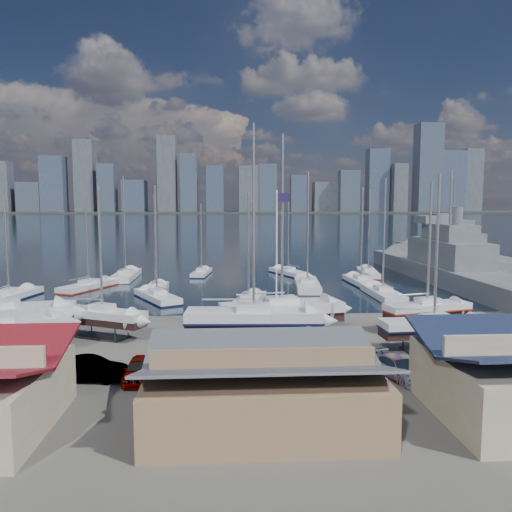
{
  "coord_description": "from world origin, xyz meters",
  "views": [
    {
      "loc": [
        -1.89,
        -51.23,
        11.59
      ],
      "look_at": [
        1.65,
        8.0,
        5.35
      ],
      "focal_mm": 35.0,
      "sensor_mm": 36.0,
      "label": 1
    }
  ],
  "objects": [
    {
      "name": "sailboat_moored_3",
      "position": [
        -10.24,
        8.38,
        0.31
      ],
      "size": [
        6.91,
        9.75,
        14.38
      ],
      "rotation": [
        0.0,
        0.0,
        2.06
      ],
      "color": "black",
      "rests_on": "water"
    },
    {
      "name": "naval_ship_east",
      "position": [
        31.01,
        20.53,
        1.66
      ],
      "size": [
        8.32,
        47.32,
        18.25
      ],
      "rotation": [
        0.0,
        0.0,
        1.59
      ],
      "color": "slate",
      "rests_on": "water"
    },
    {
      "name": "car_c",
      "position": [
        5.63,
        -19.48,
        0.71
      ],
      "size": [
        3.35,
        5.51,
        1.43
      ],
      "primitive_type": "imported",
      "rotation": [
        0.0,
        0.0,
        -0.2
      ],
      "color": "gray",
      "rests_on": "ground"
    },
    {
      "name": "water",
      "position": [
        0.0,
        300.0,
        -0.15
      ],
      "size": [
        1400.0,
        600.0,
        0.4
      ],
      "primitive_type": "cube",
      "color": "#1B2E3E",
      "rests_on": "ground"
    },
    {
      "name": "sailboat_moored_7",
      "position": [
        9.1,
        15.32,
        0.32
      ],
      "size": [
        4.13,
        11.22,
        16.57
      ],
      "rotation": [
        0.0,
        0.0,
        1.47
      ],
      "color": "black",
      "rests_on": "water"
    },
    {
      "name": "naval_ship_west",
      "position": [
        43.19,
        45.47,
        1.66
      ],
      "size": [
        7.82,
        44.45,
        17.99
      ],
      "rotation": [
        0.0,
        0.0,
        1.59
      ],
      "color": "slate",
      "rests_on": "water"
    },
    {
      "name": "flagpole",
      "position": [
        2.53,
        -8.71,
        7.4
      ],
      "size": [
        1.12,
        0.12,
        12.76
      ],
      "color": "white",
      "rests_on": "ground"
    },
    {
      "name": "car_b",
      "position": [
        -10.85,
        -18.88,
        0.79
      ],
      "size": [
        4.94,
        2.26,
        1.57
      ],
      "primitive_type": "imported",
      "rotation": [
        0.0,
        0.0,
        1.44
      ],
      "color": "gray",
      "rests_on": "ground"
    },
    {
      "name": "sailboat_moored_6",
      "position": [
        0.65,
        5.47,
        0.31
      ],
      "size": [
        4.79,
        9.41,
        13.54
      ],
      "rotation": [
        0.0,
        0.0,
        1.31
      ],
      "color": "black",
      "rests_on": "water"
    },
    {
      "name": "sailboat_cradle_3",
      "position": [
        0.3,
        -11.46,
        2.17
      ],
      "size": [
        11.31,
        3.76,
        17.86
      ],
      "rotation": [
        0.0,
        0.0,
        -0.06
      ],
      "color": "#2D2D33",
      "rests_on": "ground"
    },
    {
      "name": "ground",
      "position": [
        0.0,
        -10.0,
        0.0
      ],
      "size": [
        1400.0,
        1400.0,
        0.0
      ],
      "primitive_type": "plane",
      "color": "#605E59",
      "rests_on": "ground"
    },
    {
      "name": "far_shore",
      "position": [
        0.0,
        560.0,
        1.1
      ],
      "size": [
        1400.0,
        80.0,
        2.2
      ],
      "primitive_type": "cube",
      "color": "#2D332D",
      "rests_on": "ground"
    },
    {
      "name": "sailboat_moored_8",
      "position": [
        8.18,
        29.01,
        0.31
      ],
      "size": [
        5.84,
        9.31,
        13.52
      ],
      "rotation": [
        0.0,
        0.0,
        1.97
      ],
      "color": "black",
      "rests_on": "water"
    },
    {
      "name": "car_a",
      "position": [
        -7.67,
        -19.0,
        0.75
      ],
      "size": [
        1.8,
        4.42,
        1.5
      ],
      "primitive_type": "imported",
      "rotation": [
        0.0,
        0.0,
        -0.01
      ],
      "color": "gray",
      "rests_on": "ground"
    },
    {
      "name": "sailboat_moored_0",
      "position": [
        -27.98,
        9.43,
        0.31
      ],
      "size": [
        4.86,
        10.7,
        15.45
      ],
      "rotation": [
        0.0,
        0.0,
        1.37
      ],
      "color": "black",
      "rests_on": "water"
    },
    {
      "name": "sailboat_moored_2",
      "position": [
        -17.4,
        25.87,
        0.32
      ],
      "size": [
        3.09,
        10.92,
        16.47
      ],
      "rotation": [
        0.0,
        0.0,
        1.57
      ],
      "color": "black",
      "rests_on": "water"
    },
    {
      "name": "sailboat_moored_11",
      "position": [
        20.89,
        27.03,
        0.31
      ],
      "size": [
        4.17,
        10.03,
        14.54
      ],
      "rotation": [
        0.0,
        0.0,
        1.42
      ],
      "color": "black",
      "rests_on": "water"
    },
    {
      "name": "sailboat_moored_10",
      "position": [
        17.37,
        18.53,
        0.31
      ],
      "size": [
        3.3,
        9.86,
        14.52
      ],
      "rotation": [
        0.0,
        0.0,
        1.63
      ],
      "color": "black",
      "rests_on": "water"
    },
    {
      "name": "sailboat_moored_9",
      "position": [
        17.48,
        8.82,
        0.32
      ],
      "size": [
        2.95,
        10.19,
        15.34
      ],
      "rotation": [
        0.0,
        0.0,
        1.58
      ],
      "color": "black",
      "rests_on": "water"
    },
    {
      "name": "car_d",
      "position": [
        9.54,
        -19.68,
        0.71
      ],
      "size": [
        3.47,
        5.27,
        1.42
      ],
      "primitive_type": "imported",
      "rotation": [
        0.0,
        0.0,
        0.33
      ],
      "color": "gray",
      "rests_on": "ground"
    },
    {
      "name": "sailboat_cradle_2",
      "position": [
        -12.63,
        -8.2,
        1.93
      ],
      "size": [
        8.11,
        5.43,
        13.18
      ],
      "rotation": [
        0.0,
        0.0,
        -0.45
      ],
      "color": "#2D2D33",
      "rests_on": "ground"
    },
    {
      "name": "sailboat_moored_5",
      "position": [
        -5.94,
        29.36,
        0.31
      ],
      "size": [
        3.34,
        8.37,
        12.17
      ],
      "rotation": [
        0.0,
        0.0,
        1.44
      ],
      "color": "black",
      "rests_on": "water"
    },
    {
      "name": "sailboat_cradle_5",
      "position": [
        14.38,
        -13.77,
        1.96
      ],
      "size": [
        8.65,
        3.0,
        13.91
      ],
      "rotation": [
        0.0,
        0.0,
        0.07
      ],
      "color": "#2D2D33",
      "rests_on": "ground"
    },
    {
      "name": "sailboat_cradle_4",
      "position": [
        2.96,
        -8.28,
        2.15
      ],
      "size": [
        11.2,
        5.08,
        17.53
      ],
      "rotation": [
        0.0,
        0.0,
        0.2
      ],
      "color": "#2D2D33",
      "rests_on": "ground"
    },
    {
      "name": "sailboat_moored_1",
      "position": [
        -20.59,
        16.75,
        0.31
      ],
      "size": [
        6.61,
        9.85,
        14.4
      ],
      "rotation": [
        0.0,
        0.0,
        1.12
      ],
      "color": "black",
      "rests_on": "water"
    },
    {
      "name": "skyline",
      "position": [
        -7.83,
        553.76,
        39.09
      ],
      "size": [
        639.14,
        43.8,
        107.69
      ],
      "color": "#475166",
      "rests_on": "far_shore"
    },
    {
      "name": "sailboat_moored_4",
      "position": [
        -11.09,
        13.62,
        0.32
      ],
      "size": [
        2.62,
        8.93,
        13.43
      ],
      "rotation": [
        0.0,
        0.0,
        1.59
      ],
      "color": "black",
      "rests_on": "water"
    },
    {
      "name": "sailboat_cradle_6",
      "position": [
        16.53,
        -7.2,
        1.94
      ],
      "size": [
        8.53,
        4.2,
        13.49
      ],
      "rotation": [
        0.0,
        0.0,
        0.24
      ],
      "color": "#2D2D33",
      "rests_on": "ground"
    },
    {
      "name": "shed_grey",
      "position": [
        0.0,
        -26.0,
        2.15
      ],
      "size": [
        12.6,
        8.4,
        4.17
      ],
      "color": "#8C6B4C",
      "rests_on": "ground"
    }
  ]
}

